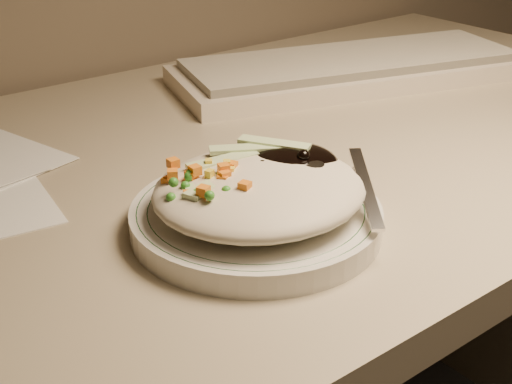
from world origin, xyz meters
TOP-DOWN VIEW (x-y plane):
  - desk at (0.00, 1.38)m, footprint 1.40×0.70m
  - plate at (-0.11, 1.22)m, footprint 0.22×0.22m
  - plate_rim at (-0.11, 1.22)m, footprint 0.21×0.21m
  - meal at (-0.10, 1.22)m, footprint 0.21×0.19m
  - keyboard at (0.28, 1.49)m, footprint 0.55×0.32m

SIDE VIEW (x-z plane):
  - desk at x=0.00m, z-range 0.17..0.91m
  - plate at x=-0.11m, z-range 0.74..0.76m
  - keyboard at x=0.28m, z-range 0.74..0.78m
  - plate_rim at x=-0.11m, z-range 0.76..0.76m
  - meal at x=-0.10m, z-range 0.76..0.81m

